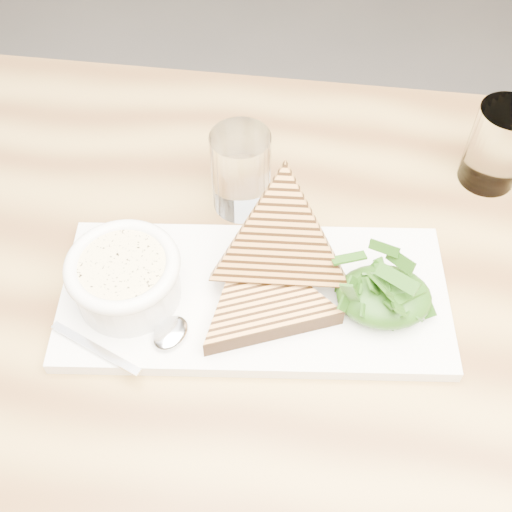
# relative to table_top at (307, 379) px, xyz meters

# --- Properties ---
(floor) EXTENTS (6.00, 6.00, 0.00)m
(floor) POSITION_rel_table_top_xyz_m (-0.11, 0.12, -0.76)
(floor) COLOR slate
(floor) RESTS_ON ground
(table_top) EXTENTS (1.38, 0.96, 0.04)m
(table_top) POSITION_rel_table_top_xyz_m (0.00, 0.00, 0.00)
(table_top) COLOR #A37D3F
(table_top) RESTS_ON ground
(platter) EXTENTS (0.40, 0.20, 0.02)m
(platter) POSITION_rel_table_top_xyz_m (-0.06, 0.08, 0.03)
(platter) COLOR white
(platter) RESTS_ON table_top
(soup_bowl) EXTENTS (0.11, 0.11, 0.04)m
(soup_bowl) POSITION_rel_table_top_xyz_m (-0.19, 0.06, 0.06)
(soup_bowl) COLOR white
(soup_bowl) RESTS_ON platter
(soup) EXTENTS (0.09, 0.09, 0.01)m
(soup) POSITION_rel_table_top_xyz_m (-0.19, 0.06, 0.08)
(soup) COLOR beige
(soup) RESTS_ON soup_bowl
(bowl_rim) EXTENTS (0.11, 0.11, 0.01)m
(bowl_rim) POSITION_rel_table_top_xyz_m (-0.19, 0.06, 0.08)
(bowl_rim) COLOR white
(bowl_rim) RESTS_ON soup_bowl
(sandwich_flat) EXTENTS (0.21, 0.21, 0.02)m
(sandwich_flat) POSITION_rel_table_top_xyz_m (-0.05, 0.06, 0.05)
(sandwich_flat) COLOR #D78F46
(sandwich_flat) RESTS_ON platter
(sandwich_lean) EXTENTS (0.16, 0.16, 0.18)m
(sandwich_lean) POSITION_rel_table_top_xyz_m (-0.03, 0.10, 0.09)
(sandwich_lean) COLOR #D78F46
(sandwich_lean) RESTS_ON sandwich_flat
(salad_base) EXTENTS (0.09, 0.07, 0.04)m
(salad_base) POSITION_rel_table_top_xyz_m (0.07, 0.07, 0.05)
(salad_base) COLOR #18430D
(salad_base) RESTS_ON platter
(arugula_pile) EXTENTS (0.11, 0.10, 0.05)m
(arugula_pile) POSITION_rel_table_top_xyz_m (0.07, 0.07, 0.06)
(arugula_pile) COLOR #2B5214
(arugula_pile) RESTS_ON platter
(spoon_bowl) EXTENTS (0.05, 0.05, 0.01)m
(spoon_bowl) POSITION_rel_table_top_xyz_m (-0.14, 0.02, 0.04)
(spoon_bowl) COLOR silver
(spoon_bowl) RESTS_ON platter
(spoon_handle) EXTENTS (0.10, 0.05, 0.00)m
(spoon_handle) POSITION_rel_table_top_xyz_m (-0.20, -0.00, 0.04)
(spoon_handle) COLOR silver
(spoon_handle) RESTS_ON platter
(glass_near) EXTENTS (0.07, 0.07, 0.10)m
(glass_near) POSITION_rel_table_top_xyz_m (-0.08, 0.21, 0.07)
(glass_near) COLOR white
(glass_near) RESTS_ON table_top
(glass_far) EXTENTS (0.07, 0.07, 0.10)m
(glass_far) POSITION_rel_table_top_xyz_m (0.21, 0.28, 0.07)
(glass_far) COLOR white
(glass_far) RESTS_ON table_top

